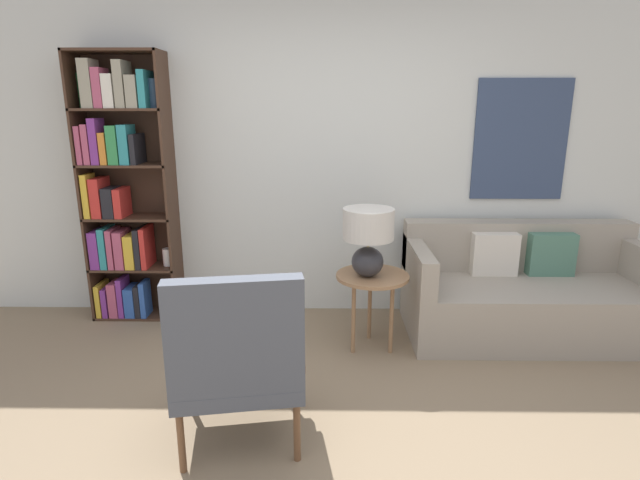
{
  "coord_description": "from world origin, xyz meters",
  "views": [
    {
      "loc": [
        0.03,
        -2.13,
        1.75
      ],
      "look_at": [
        -0.01,
        1.0,
        0.9
      ],
      "focal_mm": 28.0,
      "sensor_mm": 36.0,
      "label": 1
    }
  ],
  "objects_px": {
    "couch": "(525,293)",
    "table_lamp": "(368,235)",
    "bookshelf": "(122,193)",
    "side_table": "(372,283)",
    "armchair": "(237,356)"
  },
  "relations": [
    {
      "from": "armchair",
      "to": "side_table",
      "type": "distance_m",
      "value": 1.39
    },
    {
      "from": "bookshelf",
      "to": "table_lamp",
      "type": "height_order",
      "value": "bookshelf"
    },
    {
      "from": "couch",
      "to": "table_lamp",
      "type": "xyz_separation_m",
      "value": [
        -1.28,
        -0.34,
        0.56
      ]
    },
    {
      "from": "couch",
      "to": "side_table",
      "type": "height_order",
      "value": "couch"
    },
    {
      "from": "couch",
      "to": "side_table",
      "type": "xyz_separation_m",
      "value": [
        -1.23,
        -0.31,
        0.19
      ]
    },
    {
      "from": "bookshelf",
      "to": "table_lamp",
      "type": "relative_size",
      "value": 4.41
    },
    {
      "from": "bookshelf",
      "to": "armchair",
      "type": "height_order",
      "value": "bookshelf"
    },
    {
      "from": "table_lamp",
      "to": "side_table",
      "type": "bearing_deg",
      "value": 37.12
    },
    {
      "from": "couch",
      "to": "table_lamp",
      "type": "height_order",
      "value": "table_lamp"
    },
    {
      "from": "armchair",
      "to": "bookshelf",
      "type": "bearing_deg",
      "value": 125.12
    },
    {
      "from": "bookshelf",
      "to": "side_table",
      "type": "relative_size",
      "value": 3.75
    },
    {
      "from": "armchair",
      "to": "table_lamp",
      "type": "distance_m",
      "value": 1.38
    },
    {
      "from": "armchair",
      "to": "side_table",
      "type": "bearing_deg",
      "value": 56.08
    },
    {
      "from": "armchair",
      "to": "side_table",
      "type": "relative_size",
      "value": 1.72
    },
    {
      "from": "armchair",
      "to": "side_table",
      "type": "xyz_separation_m",
      "value": [
        0.78,
        1.15,
        -0.03
      ]
    }
  ]
}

